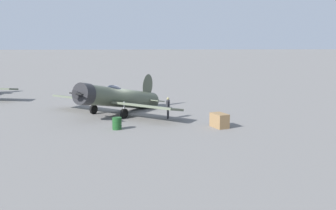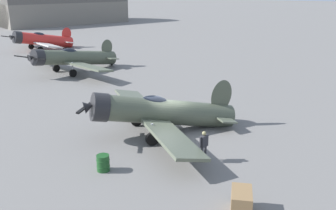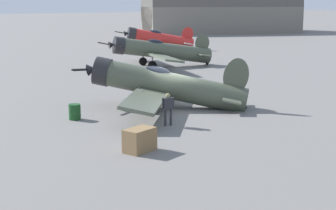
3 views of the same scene
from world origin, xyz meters
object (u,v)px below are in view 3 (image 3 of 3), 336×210
Objects in this scene: ground_crew_mechanic at (168,106)px; equipment_crate at (140,140)px; airplane_mid_apron at (159,51)px; fuel_drum at (75,112)px; airplane_foreground at (164,85)px; airplane_far_line at (158,39)px.

ground_crew_mechanic is 1.06× the size of equipment_crate.
airplane_mid_apron is 15.46× the size of fuel_drum.
airplane_mid_apron reaches higher than fuel_drum.
airplane_foreground is 0.86× the size of airplane_mid_apron.
fuel_drum is at bearing -124.12° from ground_crew_mechanic.
airplane_foreground is 19.52m from airplane_mid_apron.
equipment_crate is (25.01, -14.73, -1.08)m from airplane_mid_apron.
airplane_foreground reaches higher than equipment_crate.
airplane_foreground reaches higher than ground_crew_mechanic.
airplane_far_line reaches higher than fuel_drum.
ground_crew_mechanic is 5.35m from fuel_drum.
airplane_mid_apron is 1.16× the size of airplane_far_line.
equipment_crate is at bearing 77.21° from airplane_far_line.
airplane_foreground is at bearing 78.82° from airplane_far_line.
airplane_mid_apron is 29.05m from equipment_crate.
airplane_foreground is at bearing 73.85° from airplane_mid_apron.
airplane_foreground is at bearing 164.36° from ground_crew_mechanic.
equipment_crate is at bearing 2.19° from fuel_drum.
airplane_far_line is 6.61× the size of ground_crew_mechanic.
ground_crew_mechanic is at bearing 44.53° from fuel_drum.
airplane_mid_apron reaches higher than ground_crew_mechanic.
airplane_far_line is 7.04× the size of equipment_crate.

